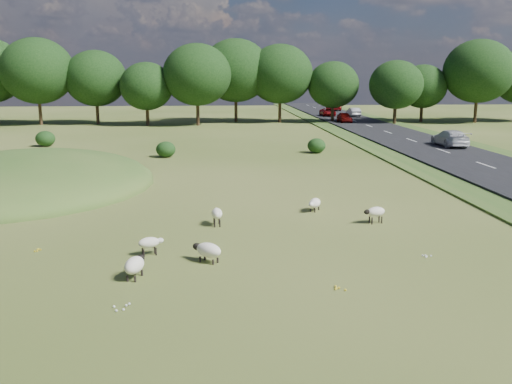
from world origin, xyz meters
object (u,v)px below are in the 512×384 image
sheep_3 (135,265)px  sheep_4 (150,243)px  car_0 (334,106)px  sheep_0 (315,203)px  car_5 (344,117)px  car_6 (354,112)px  car_1 (450,138)px  sheep_5 (208,250)px  sheep_1 (375,212)px  sheep_2 (217,213)px  car_3 (328,112)px

sheep_3 → sheep_4: size_ratio=1.31×
sheep_4 → car_0: bearing=52.5°
sheep_0 → car_5: 51.74m
car_5 → car_6: bearing=69.6°
car_1 → sheep_5: bearing=54.2°
sheep_4 → car_5: car_5 is taller
sheep_5 → car_0: (22.30, 82.62, 0.53)m
car_5 → car_6: size_ratio=0.96×
sheep_1 → sheep_2: size_ratio=1.01×
sheep_4 → car_3: (20.75, 68.36, 0.35)m
sheep_0 → car_3: 63.11m
sheep_2 → car_3: (18.12, 64.14, 0.28)m
sheep_5 → car_6: 71.43m
car_0 → car_3: (-3.80, -13.28, -0.14)m
sheep_3 → sheep_5: size_ratio=1.09×
car_3 → car_5: (0.00, -11.69, 0.07)m
sheep_4 → car_5: bearing=49.2°
sheep_2 → car_6: 66.37m
sheep_5 → sheep_3: bearing=70.7°
sheep_0 → car_6: bearing=-165.3°
sheep_2 → sheep_4: bearing=145.3°
sheep_2 → car_5: 55.49m
sheep_3 → car_1: car_1 is taller
sheep_1 → car_5: size_ratio=0.29×
car_0 → car_1: 51.65m
sheep_1 → car_3: size_ratio=0.26×
car_0 → car_1: size_ratio=0.99×
sheep_0 → car_6: (16.92, 60.24, 0.51)m
sheep_1 → car_5: (10.70, 52.65, 0.37)m
sheep_0 → car_0: (16.92, 75.01, 0.58)m
sheep_4 → sheep_3: bearing=-116.4°
sheep_3 → car_6: car_6 is taller
sheep_1 → car_0: size_ratio=0.22×
sheep_0 → car_3: bearing=-161.6°
sheep_5 → car_3: car_3 is taller
car_5 → sheep_0: bearing=-104.7°
sheep_2 → car_6: (21.92, 62.65, 0.36)m
car_0 → car_6: bearing=90.0°
sheep_1 → sheep_5: 9.27m
sheep_3 → car_3: bearing=-1.9°
sheep_5 → car_1: car_1 is taller
sheep_3 → car_6: (24.80, 69.37, 0.46)m
sheep_3 → car_5: bearing=-5.0°
sheep_4 → car_6: (24.55, 66.87, 0.43)m
sheep_3 → car_3: car_3 is taller
sheep_1 → car_3: (10.70, 64.33, 0.30)m
sheep_1 → car_6: bearing=-119.8°
car_0 → car_6: size_ratio=1.24×
sheep_3 → sheep_5: bearing=-44.1°
car_0 → car_6: car_0 is taller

